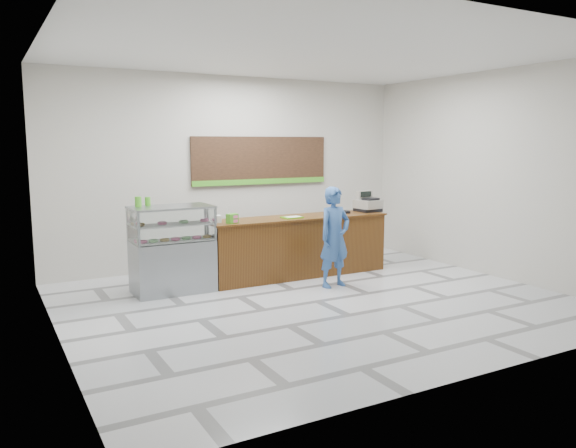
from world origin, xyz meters
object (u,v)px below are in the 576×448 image
serving_tray (292,217)px  customer (335,237)px  sales_counter (298,246)px  display_case (172,249)px  cash_register (368,204)px

serving_tray → customer: bearing=-73.6°
sales_counter → customer: (0.14, -0.93, 0.28)m
display_case → customer: size_ratio=0.83×
display_case → sales_counter: bearing=0.0°
display_case → cash_register: (3.72, 0.03, 0.49)m
serving_tray → customer: 0.92m
sales_counter → customer: customer is taller
cash_register → serving_tray: bearing=177.3°
sales_counter → display_case: display_case is taller
cash_register → serving_tray: (-1.66, -0.12, -0.13)m
sales_counter → serving_tray: (-0.16, -0.09, 0.52)m
cash_register → display_case: bearing=173.5°
cash_register → serving_tray: 1.67m
serving_tray → customer: customer is taller
display_case → cash_register: 3.75m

